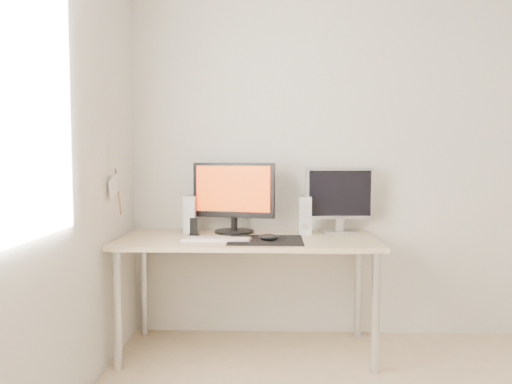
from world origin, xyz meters
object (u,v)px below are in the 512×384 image
object	(u,v)px
keyboard	(217,239)
main_monitor	(234,195)
speaker_left	(190,215)
speaker_right	(305,216)
phone_dock	(194,231)
desk	(248,250)
second_monitor	(339,197)
mouse	(269,237)

from	to	relation	value
keyboard	main_monitor	bearing A→B (deg)	74.54
speaker_left	speaker_right	bearing A→B (deg)	-2.48
speaker_right	phone_dock	size ratio (longest dim) A/B	2.07
desk	phone_dock	xyz separation A→B (m)	(-0.35, 0.04, 0.11)
speaker_left	keyboard	size ratio (longest dim) A/B	0.57
keyboard	phone_dock	size ratio (longest dim) A/B	3.64
phone_dock	keyboard	bearing A→B (deg)	-42.59
second_monitor	keyboard	size ratio (longest dim) A/B	1.05
keyboard	phone_dock	distance (m)	0.22
desk	second_monitor	xyz separation A→B (m)	(0.60, 0.22, 0.32)
phone_dock	speaker_right	bearing A→B (deg)	8.63
mouse	main_monitor	distance (m)	0.45
phone_dock	desk	bearing A→B (deg)	-6.84
phone_dock	main_monitor	bearing A→B (deg)	30.45
main_monitor	keyboard	world-z (taller)	main_monitor
main_monitor	keyboard	xyz separation A→B (m)	(-0.08, -0.29, -0.25)
second_monitor	speaker_left	distance (m)	1.00
mouse	phone_dock	xyz separation A→B (m)	(-0.48, 0.17, 0.01)
second_monitor	keyboard	xyz separation A→B (m)	(-0.78, -0.33, -0.23)
desk	phone_dock	distance (m)	0.37
mouse	desk	xyz separation A→B (m)	(-0.13, 0.13, -0.10)
desk	keyboard	world-z (taller)	keyboard
mouse	desk	size ratio (longest dim) A/B	0.07
mouse	main_monitor	bearing A→B (deg)	126.86
speaker_left	keyboard	xyz separation A→B (m)	(0.21, -0.29, -0.11)
speaker_right	phone_dock	distance (m)	0.73
mouse	second_monitor	world-z (taller)	second_monitor
phone_dock	second_monitor	bearing A→B (deg)	10.67
second_monitor	mouse	bearing A→B (deg)	-143.19
desk	main_monitor	world-z (taller)	main_monitor
main_monitor	second_monitor	xyz separation A→B (m)	(0.70, 0.03, -0.01)
speaker_right	main_monitor	bearing A→B (deg)	175.70
speaker_left	keyboard	world-z (taller)	speaker_left
keyboard	phone_dock	world-z (taller)	phone_dock
second_monitor	speaker_left	bearing A→B (deg)	-177.89
mouse	phone_dock	size ratio (longest dim) A/B	1.00
main_monitor	phone_dock	bearing A→B (deg)	-149.55
keyboard	desk	bearing A→B (deg)	30.32
main_monitor	phone_dock	world-z (taller)	main_monitor
desk	mouse	bearing A→B (deg)	-44.32
second_monitor	speaker_left	size ratio (longest dim) A/B	1.85
main_monitor	speaker_left	bearing A→B (deg)	-179.57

